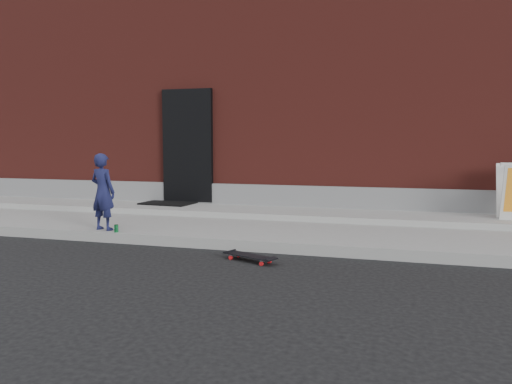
% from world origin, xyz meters
% --- Properties ---
extents(ground, '(80.00, 80.00, 0.00)m').
position_xyz_m(ground, '(0.00, 0.00, 0.00)').
color(ground, black).
rests_on(ground, ground).
extents(sidewalk, '(20.00, 3.00, 0.15)m').
position_xyz_m(sidewalk, '(0.00, 1.50, 0.07)').
color(sidewalk, gray).
rests_on(sidewalk, ground).
extents(apron, '(20.00, 1.20, 0.10)m').
position_xyz_m(apron, '(0.00, 2.40, 0.20)').
color(apron, gray).
rests_on(apron, sidewalk).
extents(building, '(20.00, 8.10, 5.00)m').
position_xyz_m(building, '(-0.00, 6.99, 2.50)').
color(building, '#5B1F19').
rests_on(building, ground).
extents(child, '(0.47, 0.35, 1.16)m').
position_xyz_m(child, '(-2.77, 0.20, 0.73)').
color(child, '#171940').
rests_on(child, sidewalk).
extents(skateboard, '(0.73, 0.45, 0.08)m').
position_xyz_m(skateboard, '(-0.25, -0.51, 0.07)').
color(skateboard, red).
rests_on(skateboard, ground).
extents(soda_can, '(0.07, 0.07, 0.11)m').
position_xyz_m(soda_can, '(-2.49, 0.08, 0.21)').
color(soda_can, '#1C8D44').
rests_on(soda_can, sidewalk).
extents(doormat, '(1.06, 0.89, 0.03)m').
position_xyz_m(doormat, '(-2.90, 2.70, 0.26)').
color(doormat, black).
rests_on(doormat, apron).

